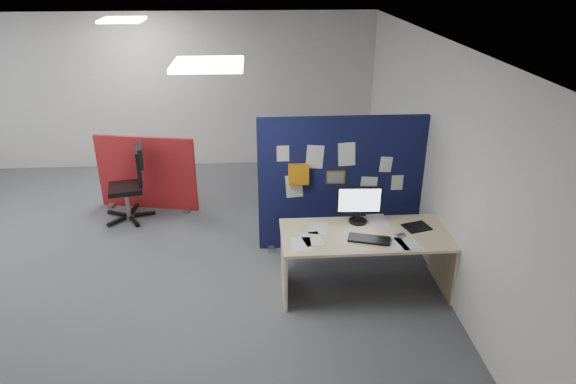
{
  "coord_description": "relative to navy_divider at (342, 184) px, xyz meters",
  "views": [
    {
      "loc": [
        2.39,
        -5.48,
        3.51
      ],
      "look_at": [
        2.75,
        -0.03,
        1.0
      ],
      "focal_mm": 32.0,
      "sensor_mm": 36.0,
      "label": 1
    }
  ],
  "objects": [
    {
      "name": "floor",
      "position": [
        -3.46,
        -0.4,
        -0.89
      ],
      "size": [
        9.0,
        9.0,
        0.0
      ],
      "primitive_type": "plane",
      "color": "#55585D",
      "rests_on": "ground"
    },
    {
      "name": "ceiling",
      "position": [
        -3.46,
        -0.4,
        1.81
      ],
      "size": [
        9.0,
        7.0,
        0.02
      ],
      "primitive_type": "cube",
      "color": "white",
      "rests_on": "wall_back"
    },
    {
      "name": "wall_back",
      "position": [
        -3.46,
        3.1,
        0.46
      ],
      "size": [
        9.0,
        0.02,
        2.7
      ],
      "primitive_type": "cube",
      "color": "silver",
      "rests_on": "floor"
    },
    {
      "name": "wall_right",
      "position": [
        1.04,
        -0.4,
        0.46
      ],
      "size": [
        0.02,
        7.0,
        2.7
      ],
      "primitive_type": "cube",
      "color": "silver",
      "rests_on": "floor"
    },
    {
      "name": "ceiling_lights",
      "position": [
        -3.13,
        0.27,
        1.78
      ],
      "size": [
        4.1,
        4.1,
        0.04
      ],
      "color": "white",
      "rests_on": "ceiling"
    },
    {
      "name": "navy_divider",
      "position": [
        0.0,
        0.0,
        0.0
      ],
      "size": [
        2.15,
        0.3,
        1.78
      ],
      "color": "#10173E",
      "rests_on": "floor"
    },
    {
      "name": "main_desk",
      "position": [
        0.12,
        -0.96,
        -0.32
      ],
      "size": [
        1.88,
        0.84,
        0.73
      ],
      "color": "#DABE8B",
      "rests_on": "floor"
    },
    {
      "name": "monitor_main",
      "position": [
        0.07,
        -0.73,
        0.09
      ],
      "size": [
        0.51,
        0.21,
        0.44
      ],
      "rotation": [
        0.0,
        0.0,
        -0.05
      ],
      "color": "black",
      "rests_on": "main_desk"
    },
    {
      "name": "keyboard",
      "position": [
        0.12,
        -1.15,
        -0.15
      ],
      "size": [
        0.48,
        0.3,
        0.02
      ],
      "primitive_type": "cube",
      "rotation": [
        0.0,
        0.0,
        -0.29
      ],
      "color": "black",
      "rests_on": "main_desk"
    },
    {
      "name": "mouse",
      "position": [
        0.48,
        -1.1,
        -0.14
      ],
      "size": [
        0.11,
        0.09,
        0.03
      ],
      "primitive_type": "cube",
      "rotation": [
        0.0,
        0.0,
        0.32
      ],
      "color": "gray",
      "rests_on": "main_desk"
    },
    {
      "name": "paper_tray",
      "position": [
        0.71,
        -0.9,
        -0.15
      ],
      "size": [
        0.33,
        0.29,
        0.01
      ],
      "primitive_type": "cube",
      "rotation": [
        0.0,
        0.0,
        0.28
      ],
      "color": "black",
      "rests_on": "main_desk"
    },
    {
      "name": "red_divider",
      "position": [
        -2.71,
        1.33,
        -0.33
      ],
      "size": [
        1.49,
        0.35,
        1.13
      ],
      "rotation": [
        0.0,
        0.0,
        -0.2
      ],
      "color": "maroon",
      "rests_on": "floor"
    },
    {
      "name": "office_chair",
      "position": [
        -2.85,
        0.99,
        -0.27
      ],
      "size": [
        0.72,
        0.71,
        1.09
      ],
      "rotation": [
        0.0,
        0.0,
        0.21
      ],
      "color": "black",
      "rests_on": "floor"
    },
    {
      "name": "desk_papers",
      "position": [
        -0.05,
        -1.05,
        -0.16
      ],
      "size": [
        1.38,
        0.87,
        0.0
      ],
      "color": "white",
      "rests_on": "main_desk"
    }
  ]
}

